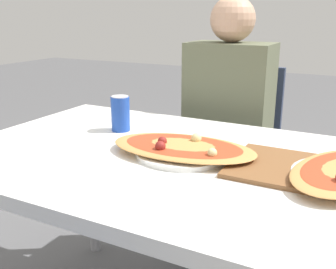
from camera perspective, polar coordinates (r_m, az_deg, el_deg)
dining_table at (r=1.22m, az=-1.92°, el=-5.71°), size 1.21×0.84×0.72m
chair_far_seated at (r=1.92m, az=9.47°, el=-2.21°), size 0.40×0.40×0.88m
person_seated at (r=1.76m, az=8.60°, el=2.81°), size 0.36×0.25×1.19m
pizza_main at (r=1.16m, az=2.15°, el=-2.02°), size 0.45×0.28×0.06m
soda_can at (r=1.40m, az=-6.92°, el=3.04°), size 0.07×0.07×0.12m
serving_tray at (r=1.09m, az=20.41°, el=-5.17°), size 0.43×0.27×0.01m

